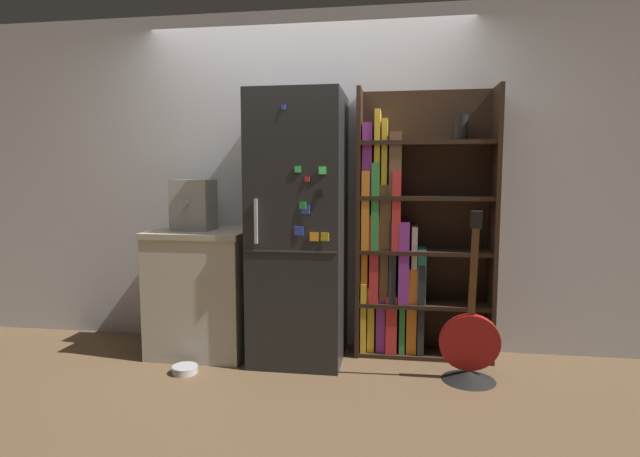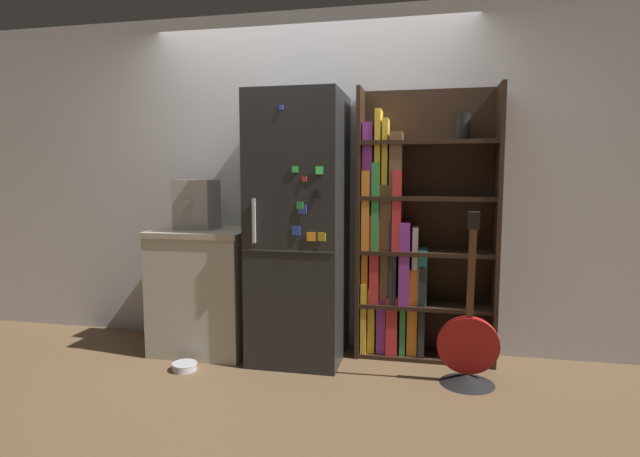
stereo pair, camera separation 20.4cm
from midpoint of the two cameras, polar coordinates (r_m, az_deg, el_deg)
The scene contains 8 objects.
ground_plane at distance 3.73m, azimuth -1.19°, elevation -15.04°, with size 16.00×16.00×0.00m, color brown.
wall_back at distance 3.95m, azimuth 0.34°, elevation 5.43°, with size 8.00×0.05×2.60m.
refrigerator at distance 3.62m, azimuth -0.77°, elevation 0.01°, with size 0.65×0.67×1.92m.
bookshelf at distance 3.75m, azimuth 11.44°, elevation -1.41°, with size 1.00×0.30×1.97m.
kitchen_counter at distance 3.95m, azimuth -11.43°, elevation -6.83°, with size 0.73×0.63×0.94m.
espresso_machine at distance 3.89m, azimuth -12.45°, elevation 2.70°, with size 0.28×0.31×0.38m.
guitar at distance 3.48m, azimuth 18.19°, elevation -13.99°, with size 0.39×0.35×1.13m.
pet_bowl at distance 3.68m, azimuth -13.66°, elevation -15.04°, with size 0.18×0.18×0.05m.
Camera 2 is at (0.89, -3.37, 1.34)m, focal length 28.00 mm.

